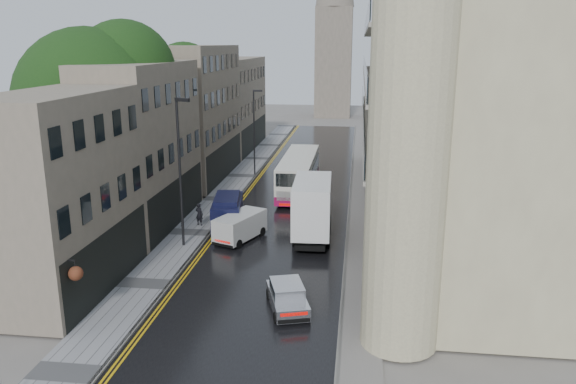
% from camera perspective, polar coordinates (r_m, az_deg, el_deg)
% --- Properties ---
extents(road, '(9.00, 85.00, 0.02)m').
position_cam_1_polar(road, '(44.73, 0.45, -1.08)').
color(road, black).
rests_on(road, ground).
extents(left_sidewalk, '(2.70, 85.00, 0.12)m').
position_cam_1_polar(left_sidewalk, '(45.75, -6.85, -0.76)').
color(left_sidewalk, gray).
rests_on(left_sidewalk, ground).
extents(right_sidewalk, '(1.80, 85.00, 0.12)m').
position_cam_1_polar(right_sidewalk, '(44.43, 7.38, -1.25)').
color(right_sidewalk, slate).
rests_on(right_sidewalk, ground).
extents(old_shop_row, '(4.50, 56.00, 12.00)m').
position_cam_1_polar(old_shop_row, '(47.89, -10.56, 7.06)').
color(old_shop_row, gray).
rests_on(old_shop_row, ground).
extents(modern_block, '(8.00, 40.00, 14.00)m').
position_cam_1_polar(modern_block, '(41.87, 14.47, 7.12)').
color(modern_block, beige).
rests_on(modern_block, ground).
extents(tree_near, '(10.56, 10.56, 13.89)m').
position_cam_1_polar(tree_near, '(39.70, -19.22, 6.27)').
color(tree_near, black).
rests_on(tree_near, ground).
extents(tree_far, '(9.24, 9.24, 12.46)m').
position_cam_1_polar(tree_far, '(51.56, -12.51, 7.77)').
color(tree_far, black).
rests_on(tree_far, ground).
extents(cream_bus, '(2.60, 11.36, 3.10)m').
position_cam_1_polar(cream_bus, '(44.73, -0.83, 0.98)').
color(cream_bus, white).
rests_on(cream_bus, road).
extents(white_lorry, '(2.58, 7.72, 4.01)m').
position_cam_1_polar(white_lorry, '(34.67, 0.65, -2.41)').
color(white_lorry, white).
rests_on(white_lorry, road).
extents(silver_hatchback, '(2.53, 3.87, 1.34)m').
position_cam_1_polar(silver_hatchback, '(25.94, -1.19, -11.81)').
color(silver_hatchback, '#B9BABF').
rests_on(silver_hatchback, road).
extents(white_van, '(3.04, 4.27, 1.78)m').
position_cam_1_polar(white_van, '(35.62, -7.17, -3.94)').
color(white_van, silver).
rests_on(white_van, road).
extents(navy_van, '(2.54, 4.91, 2.39)m').
position_cam_1_polar(navy_van, '(37.24, -7.68, -2.61)').
color(navy_van, black).
rests_on(navy_van, road).
extents(pedestrian, '(0.67, 0.55, 1.57)m').
position_cam_1_polar(pedestrian, '(39.19, -9.00, -2.24)').
color(pedestrian, black).
rests_on(pedestrian, left_sidewalk).
extents(lamp_post_near, '(1.03, 0.62, 9.09)m').
position_cam_1_polar(lamp_post_near, '(34.51, -10.91, 1.78)').
color(lamp_post_near, black).
rests_on(lamp_post_near, left_sidewalk).
extents(lamp_post_far, '(0.90, 0.21, 7.98)m').
position_cam_1_polar(lamp_post_far, '(53.22, -3.46, 6.00)').
color(lamp_post_far, black).
rests_on(lamp_post_far, left_sidewalk).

